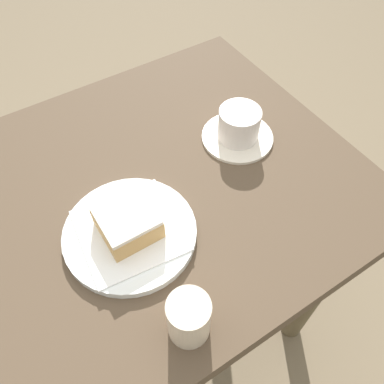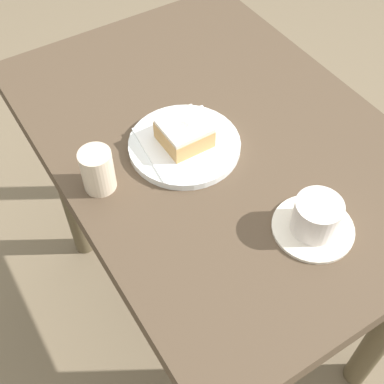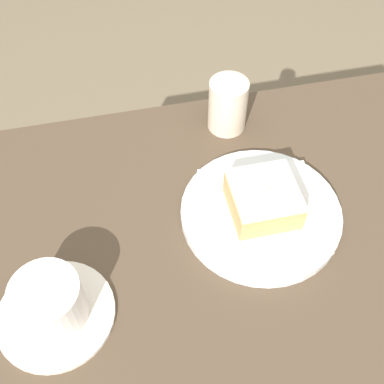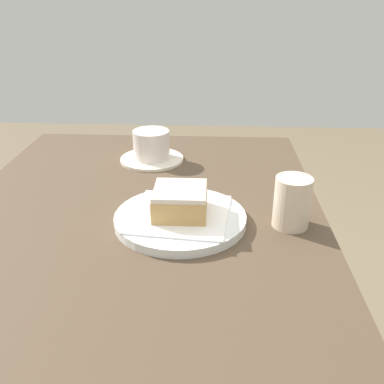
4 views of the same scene
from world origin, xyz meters
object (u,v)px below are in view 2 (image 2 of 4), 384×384
(donut_glazed_square, at_px, (184,133))
(coffee_cup, at_px, (316,218))
(plate_glazed_square, at_px, (184,145))
(sugar_jar, at_px, (98,171))

(donut_glazed_square, bearing_deg, coffee_cup, 16.77)
(plate_glazed_square, xyz_separation_m, sugar_jar, (0.00, -0.18, 0.03))
(coffee_cup, xyz_separation_m, sugar_jar, (-0.27, -0.26, 0.01))
(plate_glazed_square, xyz_separation_m, coffee_cup, (0.28, 0.08, 0.02))
(donut_glazed_square, distance_m, sugar_jar, 0.18)
(coffee_cup, bearing_deg, plate_glazed_square, -163.23)
(donut_glazed_square, xyz_separation_m, coffee_cup, (0.28, 0.08, -0.01))
(plate_glazed_square, height_order, sugar_jar, sugar_jar)
(coffee_cup, height_order, sugar_jar, sugar_jar)
(plate_glazed_square, height_order, donut_glazed_square, donut_glazed_square)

